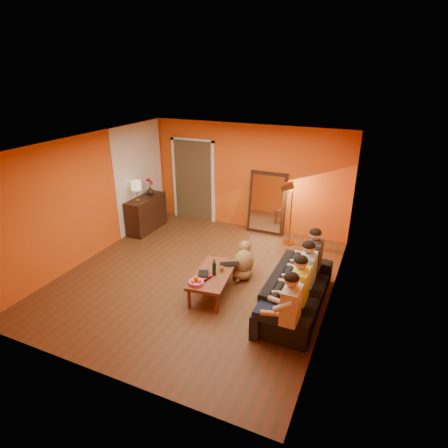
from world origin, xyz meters
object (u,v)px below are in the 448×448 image
at_px(wine_bottle, 214,267).
at_px(person_far_left, 290,311).
at_px(person_mid_left, 299,291).
at_px(person_mid_right, 307,274).
at_px(table_lamp, 137,191).
at_px(tumbler, 222,269).
at_px(sofa, 297,290).
at_px(vase, 150,191).
at_px(person_far_right, 314,260).
at_px(coffee_table, 213,283).
at_px(floor_lamp, 291,215).
at_px(mirror_frame, 267,203).
at_px(sideboard, 146,214).
at_px(dog, 244,260).
at_px(laptop, 230,265).

bearing_deg(wine_bottle, person_far_left, -25.46).
relative_size(person_mid_left, person_mid_right, 1.00).
xyz_separation_m(table_lamp, wine_bottle, (2.81, -1.68, -0.53)).
bearing_deg(person_mid_left, tumbler, 166.34).
bearing_deg(sofa, vase, 65.06).
xyz_separation_m(person_far_left, person_far_right, (0.00, 1.65, 0.00)).
bearing_deg(person_mid_right, coffee_table, -169.13).
relative_size(sofa, person_mid_right, 1.80).
height_order(sofa, person_mid_right, person_mid_right).
relative_size(floor_lamp, person_far_right, 1.18).
relative_size(mirror_frame, person_far_right, 1.25).
xyz_separation_m(sideboard, dog, (3.06, -1.16, -0.06)).
bearing_deg(sofa, person_far_right, -11.31).
bearing_deg(person_far_left, laptop, 141.35).
distance_m(person_far_left, wine_bottle, 1.73).
xyz_separation_m(person_far_left, wine_bottle, (-1.56, 0.74, -0.03)).
height_order(table_lamp, vase, table_lamp).
bearing_deg(person_mid_left, dog, 142.32).
distance_m(person_mid_left, person_far_right, 1.10).
bearing_deg(laptop, sideboard, 123.58).
bearing_deg(tumbler, person_mid_left, -13.66).
relative_size(dog, wine_bottle, 2.35).
bearing_deg(mirror_frame, person_mid_right, -59.68).
bearing_deg(person_mid_right, laptop, 178.34).
relative_size(mirror_frame, tumbler, 16.16).
distance_m(sofa, person_mid_right, 0.33).
xyz_separation_m(sideboard, floor_lamp, (3.50, 0.64, 0.29)).
bearing_deg(laptop, coffee_table, -145.39).
height_order(person_mid_left, tumbler, person_mid_left).
bearing_deg(laptop, wine_bottle, -136.18).
height_order(sideboard, laptop, sideboard).
bearing_deg(mirror_frame, person_far_right, -53.72).
xyz_separation_m(sofa, person_mid_left, (0.13, -0.45, 0.29)).
bearing_deg(vase, coffee_table, -38.29).
relative_size(coffee_table, person_far_right, 1.00).
bearing_deg(wine_bottle, dog, 73.50).
height_order(mirror_frame, sideboard, mirror_frame).
height_order(person_far_right, tumbler, person_far_right).
bearing_deg(laptop, table_lamp, 128.31).
bearing_deg(laptop, floor_lamp, 47.87).
bearing_deg(sofa, sideboard, 67.89).
bearing_deg(wine_bottle, vase, 141.58).
relative_size(person_far_left, person_mid_right, 1.00).
height_order(sideboard, floor_lamp, floor_lamp).
distance_m(coffee_table, floor_lamp, 2.72).
bearing_deg(person_far_right, dog, -176.28).
height_order(mirror_frame, person_mid_right, mirror_frame).
xyz_separation_m(mirror_frame, dog, (0.27, -2.24, -0.40)).
bearing_deg(mirror_frame, person_far_left, -67.43).
height_order(sofa, floor_lamp, floor_lamp).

